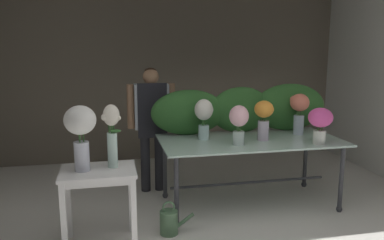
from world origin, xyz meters
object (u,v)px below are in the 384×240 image
object	(u,v)px
vase_blush_ranunculus	(239,122)
vase_fuchsia_freesia	(321,122)
florist	(152,116)
vase_ivory_stock	(204,115)
side_table_white	(99,181)
vase_cream_lisianthus_tall	(112,132)
vase_coral_dahlias	(299,109)
vase_white_roses_tall	(80,129)
display_table_glass	(250,148)
watering_can	(169,222)
vase_sunset_lilies	(264,117)

from	to	relation	value
vase_blush_ranunculus	vase_fuchsia_freesia	bearing A→B (deg)	-9.06
florist	vase_ivory_stock	distance (m)	0.80
side_table_white	vase_cream_lisianthus_tall	size ratio (longest dim) A/B	1.25
vase_coral_dahlias	vase_white_roses_tall	xyz separation A→B (m)	(-2.50, -0.75, 0.02)
display_table_glass	watering_can	xyz separation A→B (m)	(-1.03, -0.55, -0.56)
vase_blush_ranunculus	vase_white_roses_tall	distance (m)	1.67
vase_coral_dahlias	vase_cream_lisianthus_tall	world-z (taller)	vase_cream_lisianthus_tall
vase_coral_dahlias	vase_sunset_lilies	bearing A→B (deg)	-158.99
vase_blush_ranunculus	vase_fuchsia_freesia	world-z (taller)	vase_blush_ranunculus
vase_coral_dahlias	watering_can	size ratio (longest dim) A/B	1.41
vase_fuchsia_freesia	display_table_glass	bearing A→B (deg)	151.92
vase_coral_dahlias	vase_cream_lisianthus_tall	bearing A→B (deg)	-162.46
vase_ivory_stock	vase_fuchsia_freesia	world-z (taller)	vase_ivory_stock
vase_coral_dahlias	vase_fuchsia_freesia	bearing A→B (deg)	-89.42
vase_coral_dahlias	vase_blush_ranunculus	distance (m)	0.95
vase_fuchsia_freesia	florist	bearing A→B (deg)	148.43
vase_fuchsia_freesia	vase_white_roses_tall	distance (m)	2.52
side_table_white	watering_can	distance (m)	0.83
vase_ivory_stock	vase_fuchsia_freesia	bearing A→B (deg)	-21.75
display_table_glass	vase_cream_lisianthus_tall	bearing A→B (deg)	-159.99
florist	vase_white_roses_tall	size ratio (longest dim) A/B	2.65
vase_ivory_stock	vase_fuchsia_freesia	xyz separation A→B (m)	(1.19, -0.47, -0.03)
display_table_glass	vase_white_roses_tall	xyz separation A→B (m)	(-1.84, -0.62, 0.43)
side_table_white	vase_fuchsia_freesia	distance (m)	2.42
side_table_white	vase_sunset_lilies	world-z (taller)	vase_sunset_lilies
vase_coral_dahlias	vase_white_roses_tall	world-z (taller)	vase_white_roses_tall
vase_ivory_stock	watering_can	world-z (taller)	vase_ivory_stock
vase_white_roses_tall	watering_can	bearing A→B (deg)	5.14
watering_can	vase_coral_dahlias	bearing A→B (deg)	21.83
florist	watering_can	size ratio (longest dim) A/B	4.51
display_table_glass	vase_ivory_stock	world-z (taller)	vase_ivory_stock
side_table_white	florist	distance (m)	1.51
vase_coral_dahlias	vase_fuchsia_freesia	size ratio (longest dim) A/B	1.24
display_table_glass	watering_can	bearing A→B (deg)	-152.18
display_table_glass	vase_white_roses_tall	distance (m)	1.99
display_table_glass	vase_sunset_lilies	xyz separation A→B (m)	(0.13, -0.07, 0.37)
vase_coral_dahlias	vase_cream_lisianthus_tall	distance (m)	2.34
display_table_glass	vase_fuchsia_freesia	xyz separation A→B (m)	(0.67, -0.36, 0.35)
display_table_glass	vase_coral_dahlias	bearing A→B (deg)	11.49
vase_sunset_lilies	vase_ivory_stock	size ratio (longest dim) A/B	0.98
display_table_glass	vase_blush_ranunculus	size ratio (longest dim) A/B	4.76
display_table_glass	florist	xyz separation A→B (m)	(-1.06, 0.70, 0.29)
vase_coral_dahlias	vase_cream_lisianthus_tall	size ratio (longest dim) A/B	0.84
display_table_glass	vase_blush_ranunculus	world-z (taller)	vase_blush_ranunculus
display_table_glass	side_table_white	xyz separation A→B (m)	(-1.70, -0.62, -0.07)
vase_blush_ranunculus	vase_coral_dahlias	bearing A→B (deg)	21.75
vase_fuchsia_freesia	vase_ivory_stock	bearing A→B (deg)	158.25
display_table_glass	vase_coral_dahlias	world-z (taller)	vase_coral_dahlias
florist	vase_coral_dahlias	size ratio (longest dim) A/B	3.19
vase_blush_ranunculus	vase_fuchsia_freesia	distance (m)	0.90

